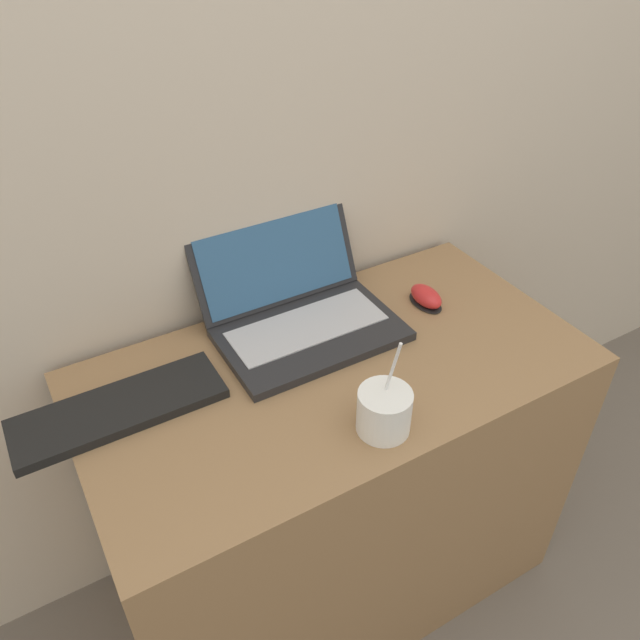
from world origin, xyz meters
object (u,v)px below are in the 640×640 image
(computer_mouse, at_px, (426,297))
(laptop, at_px, (299,309))
(drink_cup, at_px, (384,410))
(external_keyboard, at_px, (119,409))

(computer_mouse, bearing_deg, laptop, 165.73)
(computer_mouse, bearing_deg, drink_cup, -138.63)
(laptop, relative_size, computer_mouse, 3.96)
(external_keyboard, bearing_deg, laptop, 9.01)
(computer_mouse, distance_m, external_keyboard, 0.72)
(drink_cup, distance_m, computer_mouse, 0.42)
(laptop, xyz_separation_m, drink_cup, (-0.02, -0.35, 0.00))
(computer_mouse, xyz_separation_m, external_keyboard, (-0.72, 0.01, -0.01))
(drink_cup, relative_size, external_keyboard, 0.51)
(drink_cup, bearing_deg, laptop, 87.34)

